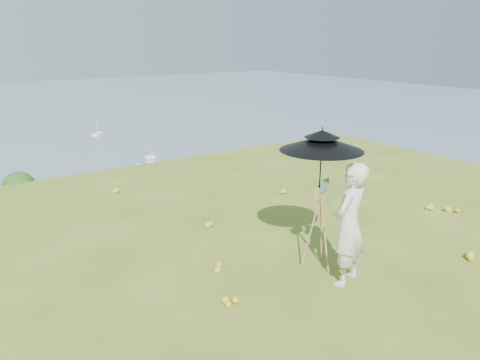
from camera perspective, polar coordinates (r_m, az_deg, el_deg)
ground at (r=8.96m, az=12.73°, el=-6.67°), size 14.00×14.00×0.00m
slope_trees at (r=44.95m, az=-23.69°, el=-8.98°), size 110.00×50.00×6.00m
wildflowers at (r=9.09m, az=11.61°, el=-5.83°), size 10.00×10.50×0.12m
painter at (r=6.99m, az=13.18°, el=-5.32°), size 0.79×0.64×1.86m
field_easel at (r=7.45m, az=9.63°, el=-5.29°), size 0.70×0.70×1.47m
sun_umbrella at (r=7.15m, az=9.82°, el=2.24°), size 1.50×1.50×1.06m
painter_cap at (r=6.71m, az=13.67°, el=1.62°), size 0.21×0.24×0.10m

